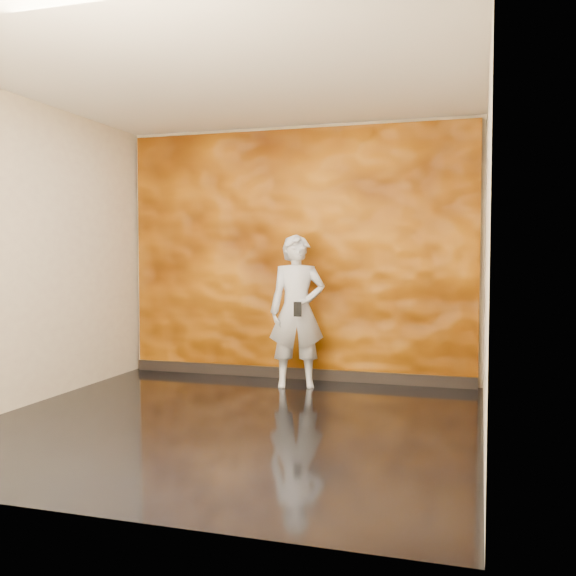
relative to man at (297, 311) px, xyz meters
name	(u,v)px	position (x,y,z in m)	size (l,w,h in m)	color
room	(230,252)	(-0.13, -1.52, 0.61)	(4.02, 4.02, 2.81)	black
feature_wall	(297,255)	(-0.13, 0.44, 0.59)	(3.90, 0.06, 2.75)	#C86E0B
baseboard	(295,373)	(-0.13, 0.40, -0.73)	(3.90, 0.04, 0.12)	black
man	(297,311)	(0.00, 0.00, 0.00)	(0.58, 0.38, 1.59)	#9297A1
phone	(298,309)	(0.07, -0.22, 0.04)	(0.08, 0.02, 0.15)	black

